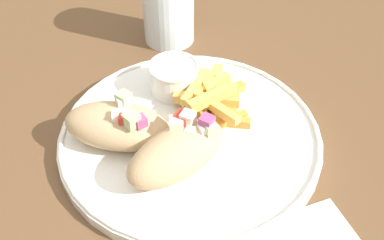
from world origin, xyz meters
The scene contains 7 objects.
table centered at (0.00, 0.00, 0.69)m, with size 1.23×1.23×0.77m.
plate centered at (0.00, -0.05, 0.78)m, with size 0.32×0.32×0.02m.
pita_sandwich_near centered at (-0.04, -0.09, 0.81)m, with size 0.13×0.07×0.06m.
pita_sandwich_far centered at (-0.07, -0.01, 0.81)m, with size 0.13×0.14×0.06m.
fries_pile centered at (0.05, -0.03, 0.80)m, with size 0.11×0.12×0.04m.
sauce_ramekin centered at (0.03, 0.03, 0.81)m, with size 0.07×0.07×0.04m.
water_glass centered at (0.11, 0.15, 0.83)m, with size 0.08×0.08×0.13m.
Camera 1 is at (-0.24, -0.35, 1.17)m, focal length 42.00 mm.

